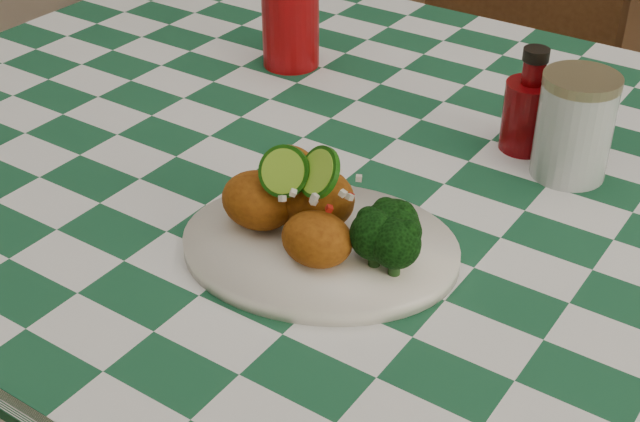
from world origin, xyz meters
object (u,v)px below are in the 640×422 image
Objects in this scene: plate at (320,248)px; wooden_chair_left at (464,98)px; dining_table at (423,418)px; red_tumbler at (290,18)px; ketchup_bottle at (530,100)px; mason_jar at (574,126)px; fried_chicken_pile at (309,196)px.

wooden_chair_left reaches higher than plate.
dining_table is at bearing 78.14° from plate.
wooden_chair_left is at bearing 113.21° from dining_table.
ketchup_bottle is (0.39, -0.04, -0.01)m from red_tumbler.
mason_jar is 0.85m from wooden_chair_left.
dining_table is 0.51m from fried_chicken_pile.
dining_table is 0.48m from mason_jar.
fried_chicken_pile is at bearing -51.95° from red_tumbler.
dining_table is 0.83m from wooden_chair_left.
red_tumbler is 0.40m from ketchup_bottle.
red_tumbler is (-0.31, 0.38, 0.06)m from plate.
mason_jar is at bearing -9.11° from red_tumbler.
plate is at bearing -101.86° from dining_table.
red_tumbler reaches higher than dining_table.
fried_chicken_pile is 1.05m from wooden_chair_left.
dining_table is 0.48m from ketchup_bottle.
wooden_chair_left is (-0.36, 0.62, -0.35)m from ketchup_bottle.
red_tumbler is at bearing 153.07° from dining_table.
fried_chicken_pile is at bearing 180.00° from plate.
fried_chicken_pile is (-0.06, -0.20, 0.46)m from dining_table.
wooden_chair_left is at bearing 120.56° from ketchup_bottle.
red_tumbler is at bearing 128.05° from fried_chicken_pile.
plate is at bearing -116.57° from mason_jar.
ketchup_bottle reaches higher than plate.
ketchup_bottle is (0.08, 0.34, 0.06)m from plate.
dining_table is 10.63× the size of fried_chicken_pile.
red_tumbler is (-0.30, 0.38, 0.01)m from fried_chicken_pile.
wooden_chair_left reaches higher than mason_jar.
red_tumbler is 0.15× the size of wooden_chair_left.
fried_chicken_pile is 0.48m from red_tumbler.
ketchup_bottle reaches higher than dining_table.
mason_jar is (0.15, 0.31, 0.06)m from plate.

